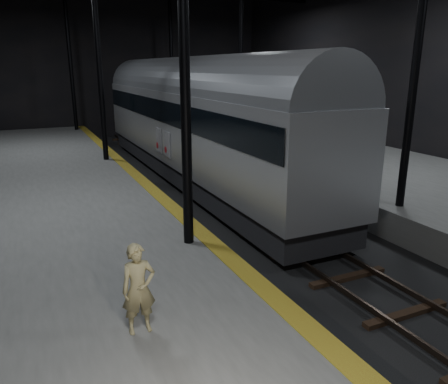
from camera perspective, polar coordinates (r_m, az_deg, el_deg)
ground at (r=17.05m, az=2.76°, el=-2.88°), size 44.00×44.00×0.00m
platform_left at (r=15.13m, az=-23.39°, el=-4.73°), size 9.00×43.80×1.00m
platform_right at (r=21.32m, az=20.96°, el=1.33°), size 9.00×43.80×1.00m
tactile_strip at (r=15.57m, az=-7.86°, el=-0.99°), size 0.50×43.80×0.01m
track at (r=17.03m, az=2.76°, el=-2.66°), size 2.40×43.00×0.24m
train at (r=21.44m, az=-4.26°, el=9.96°), size 3.28×21.92×5.86m
woman at (r=7.87m, az=-11.09°, el=-12.31°), size 0.60×0.39×1.65m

